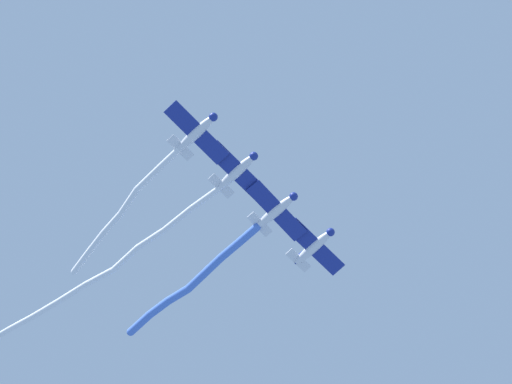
% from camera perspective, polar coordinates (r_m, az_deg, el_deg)
% --- Properties ---
extents(airplane_lead, '(5.81, 7.46, 1.89)m').
position_cam_1_polar(airplane_lead, '(83.76, -4.02, 4.00)').
color(airplane_lead, silver).
extents(smoke_trail_lead, '(15.48, 10.00, 1.20)m').
position_cam_1_polar(smoke_trail_lead, '(87.34, -9.00, -1.32)').
color(smoke_trail_lead, white).
extents(airplane_left_wing, '(5.80, 7.45, 1.89)m').
position_cam_1_polar(airplane_left_wing, '(85.07, -1.28, 1.40)').
color(airplane_left_wing, silver).
extents(smoke_trail_left_wing, '(30.79, 10.28, 1.86)m').
position_cam_1_polar(smoke_trail_left_wing, '(91.27, -10.47, -5.34)').
color(smoke_trail_left_wing, white).
extents(airplane_right_wing, '(5.82, 7.51, 1.89)m').
position_cam_1_polar(airplane_right_wing, '(86.18, 1.38, -1.27)').
color(airplane_right_wing, silver).
extents(smoke_trail_right_wing, '(16.89, 7.55, 2.48)m').
position_cam_1_polar(smoke_trail_right_wing, '(88.55, -4.22, -5.97)').
color(smoke_trail_right_wing, '#4C75DB').
extents(airplane_slot, '(5.79, 7.43, 1.89)m').
position_cam_1_polar(airplane_slot, '(88.20, 3.94, -3.69)').
color(airplane_slot, silver).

